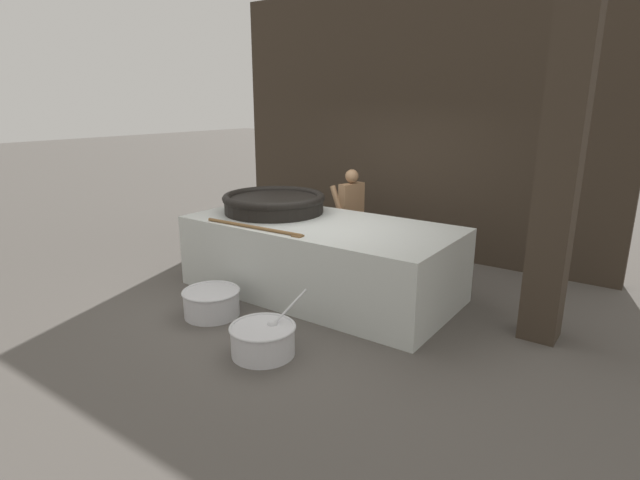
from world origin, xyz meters
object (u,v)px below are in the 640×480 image
giant_wok_near (274,202)px  prep_bowl_vegetables (263,338)px  prep_bowl_meat (212,301)px  cook (351,213)px

giant_wok_near → prep_bowl_vegetables: size_ratio=1.69×
prep_bowl_meat → prep_bowl_vegetables: bearing=-17.4°
prep_bowl_vegetables → prep_bowl_meat: prep_bowl_vegetables is taller
giant_wok_near → prep_bowl_meat: giant_wok_near is taller
giant_wok_near → prep_bowl_meat: 1.78m
giant_wok_near → prep_bowl_vegetables: 2.51m
cook → prep_bowl_vegetables: bearing=118.1°
giant_wok_near → cook: 1.37m
cook → prep_bowl_meat: bearing=96.9°
giant_wok_near → prep_bowl_meat: (0.27, -1.50, -0.93)m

